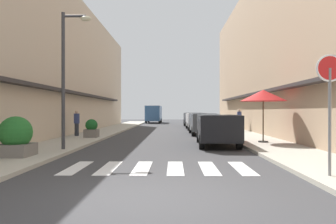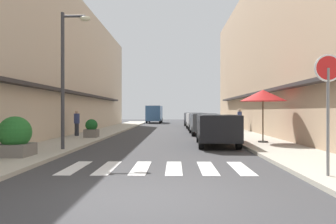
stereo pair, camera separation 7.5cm
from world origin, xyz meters
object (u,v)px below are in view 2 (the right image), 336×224
Objects in this scene: pedestrian_walking_near at (77,122)px; parked_car_distant at (194,118)px; parked_car_mid at (203,121)px; planter_midblock at (91,129)px; parked_car_far at (197,119)px; delivery_van at (154,113)px; street_lamp at (67,66)px; round_street_sign at (328,83)px; cafe_umbrella at (263,96)px; pedestrian_walking_far at (240,119)px; planter_corner at (15,137)px; parked_car_near at (217,126)px.

parked_car_distant is at bearing 23.43° from pedestrian_walking_near.
planter_midblock is (-6.79, -3.72, -0.31)m from parked_car_mid.
parked_car_far and parked_car_distant have the same top height.
delivery_van is 1.00× the size of street_lamp.
round_street_sign reaches higher than cafe_umbrella.
cafe_umbrella is (0.70, 7.98, 0.08)m from round_street_sign.
parked_car_mid reaches higher than planter_midblock.
parked_car_mid and parked_car_far have the same top height.
parked_car_mid is 4.11m from pedestrian_walking_far.
street_lamp reaches higher than parked_car_far.
pedestrian_walking_near is 12.28m from pedestrian_walking_far.
planter_corner is at bearing -113.05° from parked_car_far.
delivery_van is at bearing 104.15° from cafe_umbrella.
street_lamp reaches higher than parked_car_near.
street_lamp reaches higher than parked_car_mid.
delivery_van is 24.64m from pedestrian_walking_near.
parked_car_distant is 16.65m from planter_midblock.
parked_car_mid is at bearing 96.37° from round_street_sign.
parked_car_near is at bearing -90.00° from parked_car_mid.
parked_car_distant is 25.95m from round_street_sign.
delivery_van is 3.19× the size of pedestrian_walking_far.
pedestrian_walking_near is (-0.63, 8.70, 0.18)m from planter_corner.
street_lamp is 7.40m from pedestrian_walking_near.
cafe_umbrella is at bearing 84.96° from round_street_sign.
pedestrian_walking_near is 0.92× the size of pedestrian_walking_far.
parked_car_distant is (0.00, 18.41, -0.00)m from parked_car_near.
delivery_van is at bearing 100.04° from round_street_sign.
pedestrian_walking_far is (1.45, 17.13, -1.28)m from round_street_sign.
round_street_sign is at bearing -18.80° from planter_corner.
pedestrian_walking_near is (-3.19, -24.43, -0.47)m from delivery_van.
pedestrian_walking_near is at bearing 137.57° from planter_midblock.
parked_car_far is at bearing 66.95° from planter_corner.
delivery_van is at bearing 45.52° from pedestrian_walking_near.
street_lamp is at bearing -84.56° from planter_midblock.
pedestrian_walking_far is (3.06, 2.75, 0.09)m from parked_car_mid.
parked_car_near is 12.90m from parked_car_far.
parked_car_near is at bearing 21.36° from street_lamp.
parked_car_near and parked_car_distant have the same top height.
parked_car_near is 7.75m from round_street_sign.
pedestrian_walking_far is (3.06, 9.68, 0.09)m from parked_car_near.
planter_midblock is at bearing 85.71° from planter_corner.
round_street_sign reaches higher than pedestrian_walking_far.
planter_corner is at bearing 161.20° from round_street_sign.
cafe_umbrella is at bearing -79.43° from parked_car_far.
cafe_umbrella is (2.31, -12.38, 1.46)m from parked_car_far.
planter_midblock is at bearing 163.59° from cafe_umbrella.
street_lamp is at bearing -158.64° from parked_car_near.
parked_car_distant is 23.97m from planter_corner.
planter_corner is (-7.36, -17.30, -0.16)m from parked_car_far.
pedestrian_walking_far reaches higher than pedestrian_walking_near.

